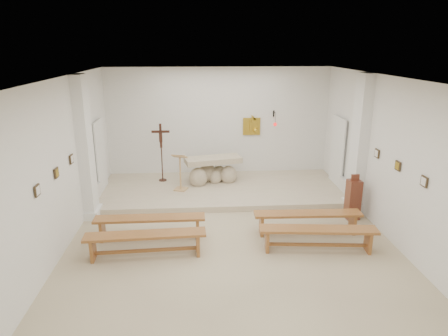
{
  "coord_description": "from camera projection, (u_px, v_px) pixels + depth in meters",
  "views": [
    {
      "loc": [
        -0.7,
        -7.48,
        4.12
      ],
      "look_at": [
        -0.06,
        1.6,
        1.32
      ],
      "focal_mm": 32.0,
      "sensor_mm": 36.0,
      "label": 1
    }
  ],
  "objects": [
    {
      "name": "wall_back",
      "position": [
        219.0,
        124.0,
        12.63
      ],
      "size": [
        7.0,
        0.02,
        3.5
      ],
      "primitive_type": "cube",
      "color": "white",
      "rests_on": "ground"
    },
    {
      "name": "ceiling",
      "position": [
        233.0,
        81.0,
        7.36
      ],
      "size": [
        7.0,
        10.0,
        0.02
      ],
      "primitive_type": "cube",
      "color": "silver",
      "rests_on": "wall_back"
    },
    {
      "name": "station_frame_left_mid",
      "position": [
        56.0,
        173.0,
        7.84
      ],
      "size": [
        0.03,
        0.2,
        0.2
      ],
      "primitive_type": "cube",
      "color": "#392B19",
      "rests_on": "wall_left"
    },
    {
      "name": "sanctuary_lamp",
      "position": [
        275.0,
        123.0,
        12.46
      ],
      "size": [
        0.11,
        0.36,
        0.44
      ],
      "color": "black",
      "rests_on": "wall_back"
    },
    {
      "name": "sanctuary_platform",
      "position": [
        222.0,
        189.0,
        11.7
      ],
      "size": [
        6.98,
        3.0,
        0.15
      ],
      "primitive_type": "cube",
      "color": "#C6B598",
      "rests_on": "ground"
    },
    {
      "name": "pilaster_right",
      "position": [
        359.0,
        144.0,
        10.0
      ],
      "size": [
        0.26,
        0.55,
        3.5
      ],
      "primitive_type": "cube",
      "color": "white",
      "rests_on": "ground"
    },
    {
      "name": "gold_wall_relief",
      "position": [
        252.0,
        126.0,
        12.7
      ],
      "size": [
        0.55,
        0.04,
        0.55
      ],
      "primitive_type": "cube",
      "color": "gold",
      "rests_on": "wall_back"
    },
    {
      "name": "bench_left_front",
      "position": [
        150.0,
        222.0,
        8.79
      ],
      "size": [
        2.42,
        0.39,
        0.51
      ],
      "rotation": [
        0.0,
        0.0,
        -0.0
      ],
      "color": "#9F592E",
      "rests_on": "ground"
    },
    {
      "name": "donation_pedestal",
      "position": [
        353.0,
        199.0,
        9.79
      ],
      "size": [
        0.33,
        0.33,
        1.15
      ],
      "rotation": [
        0.0,
        0.0,
        0.07
      ],
      "color": "brown",
      "rests_on": "ground"
    },
    {
      "name": "crucifix_stand",
      "position": [
        161.0,
        148.0,
        11.94
      ],
      "size": [
        0.53,
        0.23,
        1.76
      ],
      "rotation": [
        0.0,
        0.0,
        -0.01
      ],
      "color": "#361911",
      "rests_on": "sanctuary_platform"
    },
    {
      "name": "altar",
      "position": [
        213.0,
        172.0,
        12.0
      ],
      "size": [
        1.76,
        0.99,
        0.86
      ],
      "rotation": [
        0.0,
        0.0,
        0.22
      ],
      "color": "#C7B697",
      "rests_on": "sanctuary_platform"
    },
    {
      "name": "station_frame_right_rear",
      "position": [
        377.0,
        153.0,
        9.25
      ],
      "size": [
        0.03,
        0.2,
        0.2
      ],
      "primitive_type": "cube",
      "color": "#392B19",
      "rests_on": "wall_right"
    },
    {
      "name": "wall_right",
      "position": [
        404.0,
        167.0,
        8.1
      ],
      "size": [
        0.02,
        10.0,
        3.5
      ],
      "primitive_type": "cube",
      "color": "white",
      "rests_on": "ground"
    },
    {
      "name": "radiator_right",
      "position": [
        346.0,
        190.0,
        11.11
      ],
      "size": [
        0.1,
        0.85,
        0.52
      ],
      "primitive_type": "cube",
      "color": "silver",
      "rests_on": "ground"
    },
    {
      "name": "station_frame_left_rear",
      "position": [
        71.0,
        159.0,
        8.79
      ],
      "size": [
        0.03,
        0.2,
        0.2
      ],
      "primitive_type": "cube",
      "color": "#392B19",
      "rests_on": "wall_left"
    },
    {
      "name": "pilaster_left",
      "position": [
        85.0,
        149.0,
        9.55
      ],
      "size": [
        0.26,
        0.55,
        3.5
      ],
      "primitive_type": "cube",
      "color": "white",
      "rests_on": "ground"
    },
    {
      "name": "bench_left_second",
      "position": [
        146.0,
        239.0,
        8.02
      ],
      "size": [
        2.44,
        0.5,
        0.51
      ],
      "rotation": [
        0.0,
        0.0,
        0.05
      ],
      "color": "#9F592E",
      "rests_on": "ground"
    },
    {
      "name": "station_frame_right_mid",
      "position": [
        398.0,
        166.0,
        8.3
      ],
      "size": [
        0.03,
        0.2,
        0.2
      ],
      "primitive_type": "cube",
      "color": "#392B19",
      "rests_on": "wall_right"
    },
    {
      "name": "wall_left",
      "position": [
        52.0,
        175.0,
        7.64
      ],
      "size": [
        0.02,
        10.0,
        3.5
      ],
      "primitive_type": "cube",
      "color": "white",
      "rests_on": "ground"
    },
    {
      "name": "ground",
      "position": [
        232.0,
        250.0,
        8.39
      ],
      "size": [
        7.0,
        10.0,
        0.0
      ],
      "primitive_type": "cube",
      "color": "beige",
      "rests_on": "ground"
    },
    {
      "name": "station_frame_left_front",
      "position": [
        37.0,
        191.0,
        6.89
      ],
      "size": [
        0.03,
        0.2,
        0.2
      ],
      "primitive_type": "cube",
      "color": "#392B19",
      "rests_on": "wall_left"
    },
    {
      "name": "radiator_left",
      "position": [
        96.0,
        196.0,
        10.65
      ],
      "size": [
        0.1,
        0.85,
        0.52
      ],
      "primitive_type": "cube",
      "color": "silver",
      "rests_on": "ground"
    },
    {
      "name": "station_frame_right_front",
      "position": [
        424.0,
        181.0,
        7.35
      ],
      "size": [
        0.03,
        0.2,
        0.2
      ],
      "primitive_type": "cube",
      "color": "#392B19",
      "rests_on": "wall_right"
    },
    {
      "name": "potted_plant",
      "position": [
        213.0,
        171.0,
        12.24
      ],
      "size": [
        0.54,
        0.48,
        0.56
      ],
      "primitive_type": "imported",
      "rotation": [
        0.0,
        0.0,
        0.08
      ],
      "color": "#285120",
      "rests_on": "sanctuary_platform"
    },
    {
      "name": "lectern",
      "position": [
        180.0,
        172.0,
        11.29
      ],
      "size": [
        0.47,
        0.42,
        1.11
      ],
      "rotation": [
        0.0,
        0.0,
        -0.3
      ],
      "color": "tan",
      "rests_on": "sanctuary_platform"
    },
    {
      "name": "bench_right_front",
      "position": [
        307.0,
        218.0,
        9.03
      ],
      "size": [
        2.43,
        0.46,
        0.51
      ],
      "rotation": [
        0.0,
        0.0,
        -0.03
      ],
      "color": "#9F592E",
      "rests_on": "ground"
    },
    {
      "name": "bench_right_second",
      "position": [
        318.0,
        234.0,
        8.26
      ],
      "size": [
        2.45,
        0.62,
        0.51
      ],
      "rotation": [
        0.0,
        0.0,
        -0.1
      ],
      "color": "#9F592E",
      "rests_on": "ground"
    }
  ]
}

